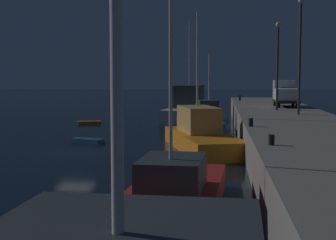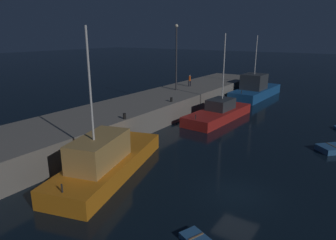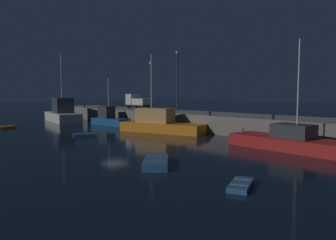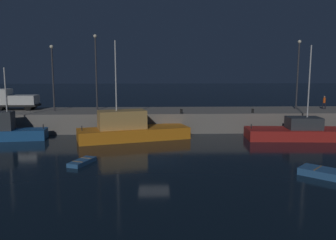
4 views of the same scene
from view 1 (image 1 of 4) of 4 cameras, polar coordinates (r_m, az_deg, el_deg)
name	(u,v)px [view 1 (image 1 of 4)]	position (r m, az deg, el deg)	size (l,w,h in m)	color
ground_plane	(75,153)	(37.20, -10.33, -3.61)	(320.00, 320.00, 0.00)	black
pier_quay	(300,139)	(36.01, 14.46, -2.11)	(77.21, 7.68, 2.33)	gray
fishing_trawler_red	(209,121)	(50.87, 4.58, -0.07)	(7.27, 3.15, 7.59)	#195193
fishing_boat_blue	(201,135)	(38.14, 3.74, -1.65)	(12.17, 6.67, 10.29)	orange
fishing_boat_orange	(189,108)	(61.94, 2.34, 1.31)	(12.08, 6.04, 12.02)	silver
fishing_trawler_green	(174,195)	(20.45, 0.63, -8.38)	(11.13, 4.16, 9.87)	red
dinghy_red_small	(89,122)	(58.87, -8.76, -0.26)	(1.69, 2.81, 0.35)	orange
rowboat_blue_far	(88,140)	(42.71, -8.89, -2.26)	(1.93, 2.83, 0.36)	#2D6099
lamp_post_west	(278,59)	(47.91, 12.10, 6.66)	(0.44, 0.44, 7.98)	#38383D
lamp_post_east	(300,48)	(43.10, 14.48, 7.75)	(0.44, 0.44, 9.36)	#38383D
utility_truck	(286,94)	(53.45, 12.98, 2.84)	(5.55, 2.29, 2.64)	black
bollard_west	(240,98)	(65.18, 7.99, 2.45)	(0.28, 0.28, 0.65)	black
bollard_central	(251,122)	(32.37, 9.21, -0.26)	(0.28, 0.28, 0.53)	black
bollard_east	(272,140)	(24.02, 11.45, -2.18)	(0.28, 0.28, 0.49)	black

